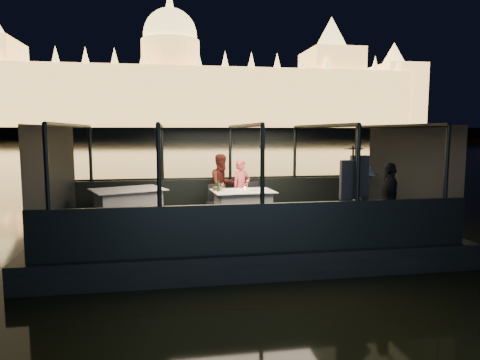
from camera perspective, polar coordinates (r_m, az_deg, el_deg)
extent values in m
plane|color=black|center=(89.42, -8.49, 4.73)|extent=(500.00, 500.00, 0.00)
cube|color=black|center=(9.87, 0.39, -9.24)|extent=(8.60, 4.40, 1.00)
cube|color=black|center=(9.75, 0.39, -6.52)|extent=(8.00, 4.00, 0.04)
cube|color=black|center=(11.61, -1.31, -2.06)|extent=(8.00, 0.08, 0.90)
cube|color=black|center=(7.74, 2.96, -6.42)|extent=(8.00, 0.08, 0.90)
cube|color=#423D33|center=(219.37, -9.14, 6.00)|extent=(400.00, 140.00, 6.00)
cube|color=silver|center=(10.30, 0.38, -3.52)|extent=(1.53, 1.17, 0.77)
cube|color=white|center=(10.37, -14.65, -3.67)|extent=(1.90, 1.65, 0.85)
cube|color=black|center=(10.67, -3.27, -2.83)|extent=(0.50, 0.50, 0.84)
cube|color=black|center=(11.00, 1.68, -2.53)|extent=(0.50, 0.50, 0.87)
imported|color=#E15163|center=(11.11, 0.19, -0.88)|extent=(0.62, 0.53, 1.45)
imported|color=#451713|center=(11.14, -2.38, -0.87)|extent=(0.94, 0.86, 1.59)
imported|color=silver|center=(8.87, 15.96, -2.36)|extent=(0.86, 1.12, 1.53)
imported|color=black|center=(9.19, 19.25, -2.17)|extent=(0.71, 0.99, 1.56)
cylinder|color=#163C1F|center=(10.08, -2.92, -0.70)|extent=(0.08, 0.08, 0.30)
cylinder|color=brown|center=(10.30, -3.05, -1.16)|extent=(0.22, 0.22, 0.09)
cylinder|color=gold|center=(10.43, 0.68, -1.06)|extent=(0.07, 0.07, 0.08)
cylinder|color=silver|center=(10.35, 1.67, -1.30)|extent=(0.27, 0.27, 0.01)
cylinder|color=white|center=(10.48, -2.50, -1.21)|extent=(0.34, 0.34, 0.02)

